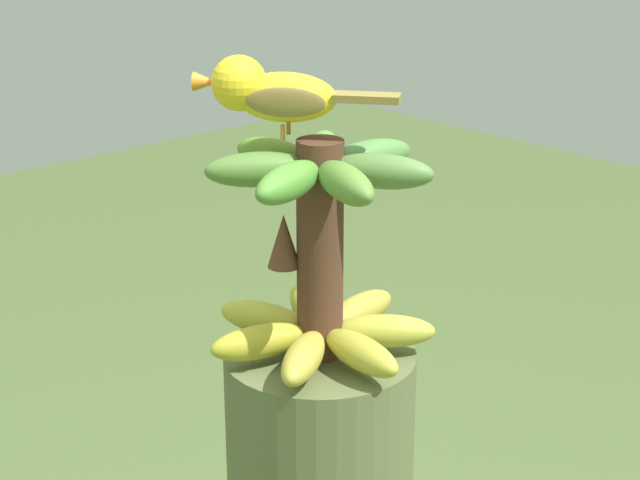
% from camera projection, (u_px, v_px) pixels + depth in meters
% --- Properties ---
extents(banana_bunch, '(0.26, 0.26, 0.25)m').
position_uv_depth(banana_bunch, '(319.00, 250.00, 1.14)').
color(banana_bunch, '#4C2D1E').
rests_on(banana_bunch, banana_tree).
extents(perched_bird, '(0.19, 0.15, 0.09)m').
position_uv_depth(perched_bird, '(269.00, 92.00, 1.10)').
color(perched_bird, '#C68933').
rests_on(perched_bird, banana_bunch).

